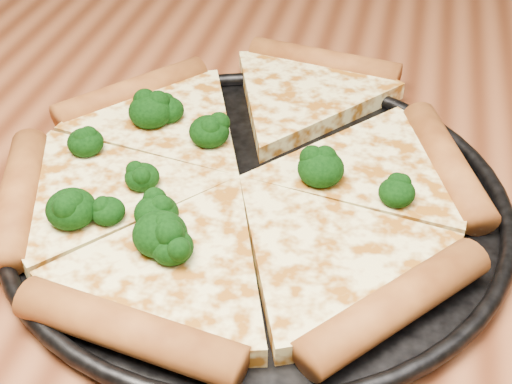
# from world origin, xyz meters

# --- Properties ---
(dining_table) EXTENTS (1.20, 0.90, 0.75)m
(dining_table) POSITION_xyz_m (0.00, 0.00, 0.66)
(dining_table) COLOR brown
(dining_table) RESTS_ON ground
(pizza_pan) EXTENTS (0.37, 0.37, 0.02)m
(pizza_pan) POSITION_xyz_m (0.01, -0.00, 0.76)
(pizza_pan) COLOR black
(pizza_pan) RESTS_ON dining_table
(pizza) EXTENTS (0.38, 0.41, 0.03)m
(pizza) POSITION_xyz_m (-0.01, 0.01, 0.77)
(pizza) COLOR #FFEE9C
(pizza) RESTS_ON pizza_pan
(broccoli_florets) EXTENTS (0.26, 0.19, 0.03)m
(broccoli_florets) POSITION_xyz_m (-0.05, -0.01, 0.78)
(broccoli_florets) COLOR black
(broccoli_florets) RESTS_ON pizza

